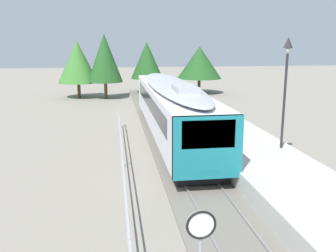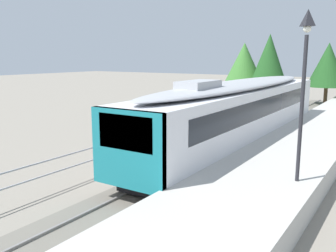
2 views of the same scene
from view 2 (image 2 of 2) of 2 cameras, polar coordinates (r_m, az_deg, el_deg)
ground_plane at (r=17.64m, az=-3.91°, el=-5.29°), size 160.00×160.00×0.00m
track_rails at (r=16.08m, az=4.74°, el=-6.77°), size 3.20×60.00×0.14m
commuter_train at (r=19.67m, az=11.15°, el=2.59°), size 2.82×19.11×3.74m
station_platform at (r=14.78m, az=16.01°, el=-7.05°), size 3.90×60.00×0.90m
platform_lamp_mid_platform at (r=12.09m, az=20.46°, el=8.95°), size 0.34×0.34×5.35m
tree_behind_carpark at (r=40.38m, az=23.56°, el=8.68°), size 3.90×3.90×6.25m
tree_behind_station_far at (r=38.36m, az=15.41°, el=9.73°), size 3.85×3.85×7.08m
tree_distant_left at (r=40.35m, az=11.71°, el=9.29°), size 4.46×4.46×6.32m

